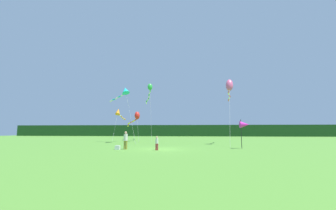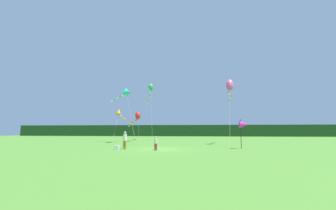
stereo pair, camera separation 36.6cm
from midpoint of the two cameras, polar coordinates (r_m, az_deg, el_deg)
ground_plane at (r=20.56m, az=-2.23°, el=-11.98°), size 120.00×120.00×0.00m
distant_treeline at (r=65.35m, az=3.28°, el=-7.02°), size 108.00×2.78×3.45m
person_adult at (r=20.72m, az=-12.04°, el=-9.17°), size 0.37×0.37×1.70m
person_child at (r=19.36m, az=-3.64°, el=-10.21°), size 0.28×0.28×1.25m
cooler_box at (r=20.63m, az=-14.17°, el=-11.25°), size 0.43×0.41×0.36m
banner_flag_pole at (r=22.27m, az=19.75°, el=-5.14°), size 0.90×0.70×2.89m
kite_rainbow at (r=28.77m, az=16.12°, el=4.92°), size 1.76×8.81×8.65m
kite_cyan at (r=31.90m, az=-12.19°, el=3.66°), size 5.93×5.56×8.37m
kite_orange at (r=33.66m, az=-13.64°, el=-2.04°), size 0.76×5.31×5.33m
kite_red at (r=35.21m, az=-9.12°, el=-3.31°), size 4.12×7.64×4.96m
kite_green at (r=38.89m, az=-5.35°, el=4.14°), size 2.96×9.29×10.33m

